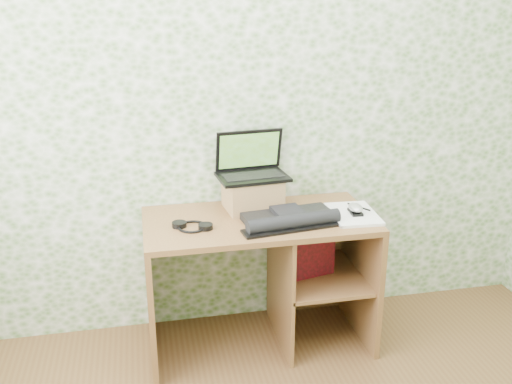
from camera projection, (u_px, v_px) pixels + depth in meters
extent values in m
plane|color=silver|center=(247.00, 103.00, 3.08)|extent=(3.50, 0.00, 3.50)
cube|color=brown|center=(259.00, 221.00, 2.99)|extent=(1.20, 0.60, 0.03)
cube|color=brown|center=(150.00, 295.00, 3.00)|extent=(0.03, 0.60, 0.72)
cube|color=brown|center=(360.00, 274.00, 3.22)|extent=(0.03, 0.60, 0.72)
cube|color=brown|center=(280.00, 282.00, 3.14)|extent=(0.02, 0.56, 0.72)
cube|color=brown|center=(321.00, 275.00, 3.17)|extent=(0.46, 0.56, 0.02)
cube|color=brown|center=(307.00, 256.00, 3.45)|extent=(0.48, 0.02, 0.72)
cube|color=olive|center=(253.00, 194.00, 3.09)|extent=(0.31, 0.27, 0.17)
cube|color=black|center=(253.00, 177.00, 3.05)|extent=(0.39, 0.29, 0.02)
cube|color=black|center=(253.00, 175.00, 3.04)|extent=(0.33, 0.17, 0.00)
cube|color=black|center=(249.00, 150.00, 3.11)|extent=(0.37, 0.10, 0.23)
cube|color=#335117|center=(249.00, 151.00, 3.10)|extent=(0.33, 0.08, 0.19)
cube|color=black|center=(287.00, 216.00, 2.96)|extent=(0.49, 0.23, 0.04)
cube|color=black|center=(288.00, 214.00, 2.96)|extent=(0.17, 0.17, 0.06)
cylinder|color=black|center=(294.00, 221.00, 2.84)|extent=(0.49, 0.14, 0.07)
cube|color=black|center=(294.00, 228.00, 2.85)|extent=(0.54, 0.18, 0.01)
torus|color=black|center=(192.00, 227.00, 2.86)|extent=(0.20, 0.20, 0.01)
cylinder|color=black|center=(179.00, 224.00, 2.87)|extent=(0.07, 0.07, 0.03)
cylinder|color=black|center=(206.00, 227.00, 2.84)|extent=(0.07, 0.07, 0.03)
cube|color=white|center=(353.00, 214.00, 3.02)|extent=(0.25, 0.35, 0.02)
ellipsoid|color=silver|center=(355.00, 210.00, 3.00)|extent=(0.08, 0.12, 0.04)
cylinder|color=black|center=(359.00, 207.00, 3.08)|extent=(0.09, 0.13, 0.01)
cube|color=maroon|center=(309.00, 247.00, 3.10)|extent=(0.29, 0.15, 0.33)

